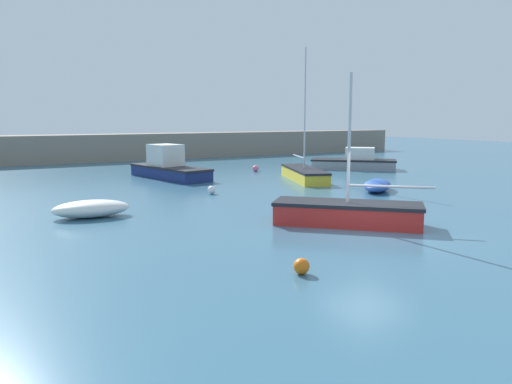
{
  "coord_description": "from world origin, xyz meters",
  "views": [
    {
      "loc": [
        -10.59,
        -11.43,
        3.6
      ],
      "look_at": [
        -0.36,
        6.25,
        0.55
      ],
      "focal_mm": 35.0,
      "sensor_mm": 36.0,
      "label": 1
    }
  ],
  "objects_px": {
    "sailboat_short_mast": "(347,213)",
    "mooring_buoy_white": "(212,190)",
    "motorboat_with_cabin": "(168,167)",
    "motorboat_grey_hull": "(355,162)",
    "mooring_buoy_orange": "(301,266)",
    "open_tender_yellow": "(377,185)",
    "rowboat_white_midwater": "(91,209)",
    "sailboat_tall_mast": "(304,173)",
    "mooring_buoy_pink": "(256,168)"
  },
  "relations": [
    {
      "from": "sailboat_short_mast",
      "to": "mooring_buoy_white",
      "type": "distance_m",
      "value": 8.67
    },
    {
      "from": "motorboat_with_cabin",
      "to": "motorboat_grey_hull",
      "type": "distance_m",
      "value": 13.31
    },
    {
      "from": "motorboat_grey_hull",
      "to": "mooring_buoy_orange",
      "type": "bearing_deg",
      "value": 88.97
    },
    {
      "from": "open_tender_yellow",
      "to": "rowboat_white_midwater",
      "type": "bearing_deg",
      "value": 138.3
    },
    {
      "from": "rowboat_white_midwater",
      "to": "mooring_buoy_white",
      "type": "relative_size",
      "value": 7.3
    },
    {
      "from": "sailboat_tall_mast",
      "to": "mooring_buoy_pink",
      "type": "relative_size",
      "value": 17.54
    },
    {
      "from": "motorboat_with_cabin",
      "to": "mooring_buoy_white",
      "type": "relative_size",
      "value": 16.85
    },
    {
      "from": "rowboat_white_midwater",
      "to": "mooring_buoy_orange",
      "type": "height_order",
      "value": "rowboat_white_midwater"
    },
    {
      "from": "open_tender_yellow",
      "to": "motorboat_with_cabin",
      "type": "bearing_deg",
      "value": 84.25
    },
    {
      "from": "motorboat_grey_hull",
      "to": "mooring_buoy_white",
      "type": "distance_m",
      "value": 14.7
    },
    {
      "from": "motorboat_with_cabin",
      "to": "mooring_buoy_orange",
      "type": "height_order",
      "value": "motorboat_with_cabin"
    },
    {
      "from": "mooring_buoy_white",
      "to": "sailboat_tall_mast",
      "type": "bearing_deg",
      "value": 17.51
    },
    {
      "from": "sailboat_tall_mast",
      "to": "mooring_buoy_white",
      "type": "height_order",
      "value": "sailboat_tall_mast"
    },
    {
      "from": "motorboat_with_cabin",
      "to": "mooring_buoy_white",
      "type": "bearing_deg",
      "value": -14.7
    },
    {
      "from": "motorboat_grey_hull",
      "to": "open_tender_yellow",
      "type": "distance_m",
      "value": 10.64
    },
    {
      "from": "motorboat_with_cabin",
      "to": "mooring_buoy_orange",
      "type": "relative_size",
      "value": 17.35
    },
    {
      "from": "motorboat_with_cabin",
      "to": "mooring_buoy_pink",
      "type": "distance_m",
      "value": 6.42
    },
    {
      "from": "mooring_buoy_orange",
      "to": "rowboat_white_midwater",
      "type": "bearing_deg",
      "value": 106.46
    },
    {
      "from": "motorboat_with_cabin",
      "to": "open_tender_yellow",
      "type": "distance_m",
      "value": 12.49
    },
    {
      "from": "sailboat_tall_mast",
      "to": "mooring_buoy_pink",
      "type": "bearing_deg",
      "value": -157.77
    },
    {
      "from": "motorboat_with_cabin",
      "to": "motorboat_grey_hull",
      "type": "height_order",
      "value": "motorboat_with_cabin"
    },
    {
      "from": "sailboat_short_mast",
      "to": "rowboat_white_midwater",
      "type": "relative_size",
      "value": 1.78
    },
    {
      "from": "rowboat_white_midwater",
      "to": "mooring_buoy_orange",
      "type": "xyz_separation_m",
      "value": [
        2.77,
        -9.36,
        -0.12
      ]
    },
    {
      "from": "sailboat_short_mast",
      "to": "mooring_buoy_pink",
      "type": "bearing_deg",
      "value": -65.12
    },
    {
      "from": "sailboat_short_mast",
      "to": "mooring_buoy_white",
      "type": "xyz_separation_m",
      "value": [
        -1.04,
        8.6,
        -0.22
      ]
    },
    {
      "from": "sailboat_short_mast",
      "to": "mooring_buoy_white",
      "type": "relative_size",
      "value": 12.95
    },
    {
      "from": "sailboat_short_mast",
      "to": "mooring_buoy_orange",
      "type": "height_order",
      "value": "sailboat_short_mast"
    },
    {
      "from": "open_tender_yellow",
      "to": "mooring_buoy_pink",
      "type": "height_order",
      "value": "open_tender_yellow"
    },
    {
      "from": "sailboat_short_mast",
      "to": "open_tender_yellow",
      "type": "distance_m",
      "value": 8.4
    },
    {
      "from": "mooring_buoy_orange",
      "to": "sailboat_short_mast",
      "type": "bearing_deg",
      "value": 39.21
    },
    {
      "from": "sailboat_short_mast",
      "to": "mooring_buoy_white",
      "type": "bearing_deg",
      "value": -38.64
    },
    {
      "from": "motorboat_grey_hull",
      "to": "open_tender_yellow",
      "type": "xyz_separation_m",
      "value": [
        -6.15,
        -8.68,
        -0.25
      ]
    },
    {
      "from": "motorboat_with_cabin",
      "to": "mooring_buoy_white",
      "type": "xyz_separation_m",
      "value": [
        -0.44,
        -7.05,
        -0.48
      ]
    },
    {
      "from": "sailboat_tall_mast",
      "to": "rowboat_white_midwater",
      "type": "relative_size",
      "value": 2.63
    },
    {
      "from": "motorboat_with_cabin",
      "to": "mooring_buoy_orange",
      "type": "xyz_separation_m",
      "value": [
        -3.86,
        -19.3,
        -0.49
      ]
    },
    {
      "from": "sailboat_tall_mast",
      "to": "rowboat_white_midwater",
      "type": "distance_m",
      "value": 14.07
    },
    {
      "from": "rowboat_white_midwater",
      "to": "motorboat_with_cabin",
      "type": "xyz_separation_m",
      "value": [
        6.63,
        9.94,
        0.36
      ]
    },
    {
      "from": "motorboat_grey_hull",
      "to": "mooring_buoy_pink",
      "type": "relative_size",
      "value": 13.2
    },
    {
      "from": "sailboat_tall_mast",
      "to": "open_tender_yellow",
      "type": "xyz_separation_m",
      "value": [
        0.56,
        -5.43,
        -0.1
      ]
    },
    {
      "from": "sailboat_tall_mast",
      "to": "motorboat_with_cabin",
      "type": "bearing_deg",
      "value": -105.83
    },
    {
      "from": "sailboat_tall_mast",
      "to": "open_tender_yellow",
      "type": "relative_size",
      "value": 2.41
    },
    {
      "from": "sailboat_short_mast",
      "to": "open_tender_yellow",
      "type": "relative_size",
      "value": 1.62
    },
    {
      "from": "sailboat_short_mast",
      "to": "mooring_buoy_orange",
      "type": "distance_m",
      "value": 5.76
    },
    {
      "from": "mooring_buoy_orange",
      "to": "mooring_buoy_pink",
      "type": "distance_m",
      "value": 22.36
    },
    {
      "from": "sailboat_short_mast",
      "to": "motorboat_grey_hull",
      "type": "relative_size",
      "value": 0.9
    },
    {
      "from": "mooring_buoy_orange",
      "to": "mooring_buoy_white",
      "type": "bearing_deg",
      "value": 74.38
    },
    {
      "from": "sailboat_tall_mast",
      "to": "rowboat_white_midwater",
      "type": "xyz_separation_m",
      "value": [
        -13.13,
        -5.07,
        -0.07
      ]
    },
    {
      "from": "mooring_buoy_white",
      "to": "mooring_buoy_orange",
      "type": "distance_m",
      "value": 12.71
    },
    {
      "from": "motorboat_grey_hull",
      "to": "rowboat_white_midwater",
      "type": "bearing_deg",
      "value": 65.72
    },
    {
      "from": "mooring_buoy_white",
      "to": "sailboat_short_mast",
      "type": "bearing_deg",
      "value": -83.11
    }
  ]
}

